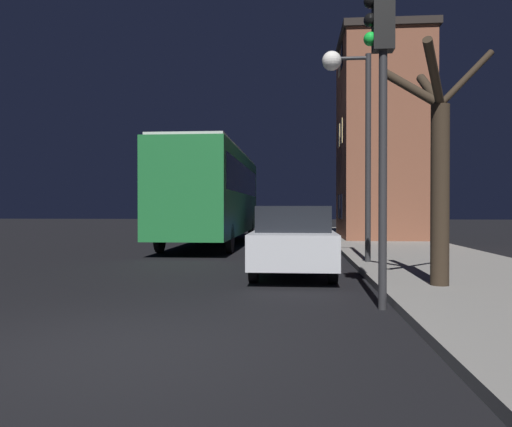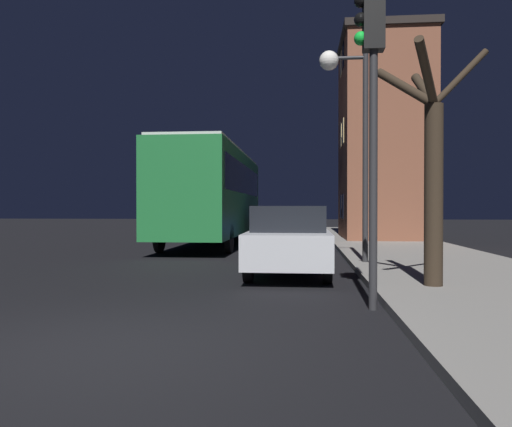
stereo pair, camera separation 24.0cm
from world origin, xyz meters
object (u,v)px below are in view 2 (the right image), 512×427
car_mid_lane (288,224)px  bare_tree (431,164)px  bus (214,190)px  traffic_light (371,80)px  car_near_lane (290,239)px  streetlamp (346,105)px

car_mid_lane → bare_tree: bearing=-77.2°
bare_tree → bus: 12.32m
bus → car_mid_lane: bus is taller
traffic_light → bare_tree: 2.24m
car_near_lane → car_mid_lane: 10.26m
bus → car_mid_lane: size_ratio=2.67×
bare_tree → car_near_lane: 3.72m
streetlamp → bare_tree: (1.13, -3.70, -1.80)m
streetlamp → traffic_light: size_ratio=1.13×
bus → bare_tree: bearing=-62.1°
bus → streetlamp: bearing=-57.3°
bus → car_near_lane: size_ratio=2.51×
streetlamp → car_near_lane: size_ratio=1.16×
bus → car_mid_lane: (2.90, 1.72, -1.41)m
traffic_light → car_near_lane: 4.81m
streetlamp → car_mid_lane: streetlamp is taller
bus → car_near_lane: bus is taller
streetlamp → bus: 8.74m
bare_tree → car_near_lane: bare_tree is taller
streetlamp → car_near_lane: 3.77m
traffic_light → car_near_lane: bearing=108.3°
bus → car_near_lane: (3.26, -8.54, -1.42)m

